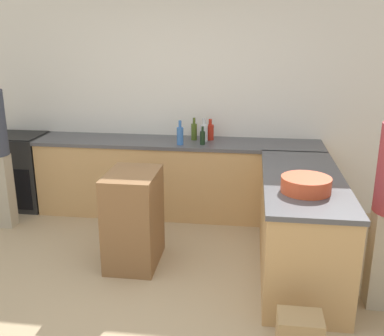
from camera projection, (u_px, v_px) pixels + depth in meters
ground_plane at (136, 313)px, 3.49m from camera, size 14.00×14.00×0.00m
wall_back at (182, 97)px, 5.33m from camera, size 8.00×0.06×2.70m
counter_back at (178, 178)px, 5.28m from camera, size 3.29×0.62×0.89m
counter_peninsula at (300, 225)px, 4.00m from camera, size 0.69×1.80×0.89m
range_oven at (20, 171)px, 5.53m from camera, size 0.64×0.59×0.90m
island_table at (134, 219)px, 4.14m from camera, size 0.45×0.63×0.89m
mixing_bowl at (306, 185)px, 3.50m from camera, size 0.39×0.39×0.12m
olive_oil_bottle at (194, 131)px, 5.18m from camera, size 0.07×0.07×0.26m
wine_bottle_dark at (203, 137)px, 4.97m from camera, size 0.06×0.06×0.20m
vinegar_bottle_clear at (204, 132)px, 5.11m from camera, size 0.09×0.09×0.26m
hot_sauce_bottle at (210, 132)px, 5.18m from camera, size 0.08×0.08×0.24m
water_bottle_blue at (180, 135)px, 4.95m from camera, size 0.07×0.07×0.27m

